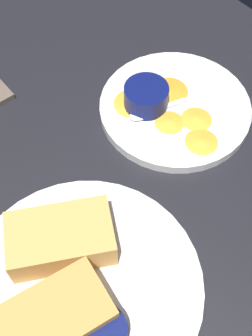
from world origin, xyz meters
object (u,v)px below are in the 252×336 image
at_px(plate_sandwich_main, 83,286).
at_px(spoon_by_dark_ramekin, 74,300).
at_px(sandwich_half_far, 53,320).
at_px(ramekin_light_gravy, 146,96).
at_px(ramekin_dark_sauce, 99,334).
at_px(sandwich_half_near, 61,239).
at_px(plate_chips_companion, 175,108).
at_px(spoon_by_gravy_ramekin, 147,113).

height_order(plate_sandwich_main, spoon_by_dark_ramekin, spoon_by_dark_ramekin).
bearing_deg(sandwich_half_far, ramekin_light_gravy, 32.16).
distance_m(plate_sandwich_main, ramekin_light_gravy, 0.31).
xyz_separation_m(plate_sandwich_main, spoon_by_dark_ramekin, (-0.02, -0.01, 0.01)).
bearing_deg(plate_sandwich_main, sandwich_half_far, -160.17).
distance_m(sandwich_half_far, ramekin_dark_sauce, 0.05).
height_order(sandwich_half_near, ramekin_light_gravy, sandwich_half_near).
xyz_separation_m(sandwich_half_far, ramekin_dark_sauce, (0.03, -0.04, -0.01)).
bearing_deg(plate_chips_companion, plate_sandwich_main, -153.73).
xyz_separation_m(sandwich_half_near, plate_chips_companion, (0.28, 0.09, -0.03)).
relative_size(plate_sandwich_main, spoon_by_gravy_ramekin, 3.02).
bearing_deg(spoon_by_gravy_ramekin, spoon_by_dark_ramekin, -147.30).
bearing_deg(spoon_by_dark_ramekin, sandwich_half_near, 65.35).
xyz_separation_m(sandwich_half_far, plate_chips_companion, (0.34, 0.16, -0.03)).
bearing_deg(spoon_by_dark_ramekin, ramekin_light_gravy, 33.93).
height_order(plate_chips_companion, ramekin_light_gravy, ramekin_light_gravy).
xyz_separation_m(sandwich_half_near, sandwich_half_far, (-0.06, -0.08, 0.00)).
relative_size(sandwich_half_near, spoon_by_dark_ramekin, 1.52).
distance_m(spoon_by_dark_ramekin, spoon_by_gravy_ramekin, 0.31).
distance_m(spoon_by_dark_ramekin, plate_chips_companion, 0.34).
bearing_deg(spoon_by_gravy_ramekin, sandwich_half_near, -156.39).
height_order(ramekin_dark_sauce, plate_chips_companion, ramekin_dark_sauce).
xyz_separation_m(sandwich_half_near, ramekin_light_gravy, (0.24, 0.12, -0.00)).
bearing_deg(plate_chips_companion, ramekin_light_gravy, 140.19).
bearing_deg(sandwich_half_far, spoon_by_gravy_ramekin, 30.95).
relative_size(spoon_by_dark_ramekin, spoon_by_gravy_ramekin, 1.00).
distance_m(ramekin_dark_sauce, plate_chips_companion, 0.37).
bearing_deg(plate_sandwich_main, ramekin_light_gravy, 34.44).
bearing_deg(plate_sandwich_main, plate_chips_companion, 26.27).
bearing_deg(ramekin_light_gravy, sandwich_half_near, -154.26).
bearing_deg(ramekin_light_gravy, sandwich_half_far, -147.84).
height_order(sandwich_half_far, ramekin_light_gravy, sandwich_half_far).
bearing_deg(ramekin_light_gravy, spoon_by_gravy_ramekin, -127.36).
distance_m(ramekin_light_gravy, spoon_by_gravy_ramekin, 0.03).
bearing_deg(plate_sandwich_main, spoon_by_dark_ramekin, -152.86).
height_order(sandwich_half_far, plate_chips_companion, sandwich_half_far).
distance_m(sandwich_half_far, spoon_by_gravy_ramekin, 0.34).
relative_size(sandwich_half_far, ramekin_light_gravy, 2.02).
height_order(sandwich_half_near, sandwich_half_far, same).
bearing_deg(spoon_by_gravy_ramekin, plate_sandwich_main, -146.85).
distance_m(sandwich_half_far, spoon_by_dark_ramekin, 0.04).
height_order(plate_chips_companion, spoon_by_gravy_ramekin, spoon_by_gravy_ramekin).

